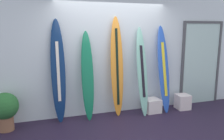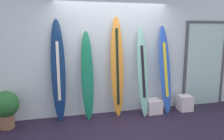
{
  "view_description": "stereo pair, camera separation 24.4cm",
  "coord_description": "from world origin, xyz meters",
  "px_view_note": "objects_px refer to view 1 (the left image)",
  "views": [
    {
      "loc": [
        -1.49,
        -3.52,
        1.91
      ],
      "look_at": [
        -0.08,
        0.95,
        1.05
      ],
      "focal_mm": 35.32,
      "sensor_mm": 36.0,
      "label": 1
    },
    {
      "loc": [
        -1.26,
        -3.59,
        1.91
      ],
      "look_at": [
        -0.08,
        0.95,
        1.05
      ],
      "focal_mm": 35.32,
      "sensor_mm": 36.0,
      "label": 2
    }
  ],
  "objects_px": {
    "surfboard_emerald": "(88,77)",
    "display_block_center": "(152,105)",
    "surfboard_seafoam": "(142,72)",
    "display_block_left": "(183,102)",
    "potted_plant": "(5,108)",
    "surfboard_navy": "(58,72)",
    "glass_door": "(201,62)",
    "surfboard_cobalt": "(164,70)",
    "surfboard_sunset": "(117,68)"
  },
  "relations": [
    {
      "from": "surfboard_seafoam",
      "to": "potted_plant",
      "type": "relative_size",
      "value": 2.67
    },
    {
      "from": "display_block_left",
      "to": "display_block_center",
      "type": "xyz_separation_m",
      "value": [
        -0.81,
        0.05,
        -0.02
      ]
    },
    {
      "from": "surfboard_navy",
      "to": "surfboard_cobalt",
      "type": "relative_size",
      "value": 1.06
    },
    {
      "from": "surfboard_navy",
      "to": "surfboard_emerald",
      "type": "bearing_deg",
      "value": -5.22
    },
    {
      "from": "display_block_left",
      "to": "display_block_center",
      "type": "bearing_deg",
      "value": 176.82
    },
    {
      "from": "surfboard_emerald",
      "to": "display_block_center",
      "type": "xyz_separation_m",
      "value": [
        1.51,
        -0.06,
        -0.78
      ]
    },
    {
      "from": "surfboard_emerald",
      "to": "surfboard_seafoam",
      "type": "bearing_deg",
      "value": -3.24
    },
    {
      "from": "surfboard_navy",
      "to": "display_block_left",
      "type": "bearing_deg",
      "value": -3.1
    },
    {
      "from": "surfboard_sunset",
      "to": "display_block_left",
      "type": "height_order",
      "value": "surfboard_sunset"
    },
    {
      "from": "surfboard_navy",
      "to": "display_block_center",
      "type": "relative_size",
      "value": 5.93
    },
    {
      "from": "display_block_center",
      "to": "potted_plant",
      "type": "bearing_deg",
      "value": -179.21
    },
    {
      "from": "display_block_left",
      "to": "potted_plant",
      "type": "relative_size",
      "value": 0.48
    },
    {
      "from": "display_block_center",
      "to": "surfboard_seafoam",
      "type": "bearing_deg",
      "value": -177.74
    },
    {
      "from": "surfboard_emerald",
      "to": "glass_door",
      "type": "distance_m",
      "value": 3.03
    },
    {
      "from": "surfboard_cobalt",
      "to": "glass_door",
      "type": "xyz_separation_m",
      "value": [
        1.23,
        0.24,
        0.1
      ]
    },
    {
      "from": "surfboard_sunset",
      "to": "display_block_left",
      "type": "xyz_separation_m",
      "value": [
        1.65,
        -0.14,
        -0.91
      ]
    },
    {
      "from": "surfboard_cobalt",
      "to": "display_block_left",
      "type": "xyz_separation_m",
      "value": [
        0.53,
        -0.06,
        -0.82
      ]
    },
    {
      "from": "surfboard_seafoam",
      "to": "display_block_center",
      "type": "bearing_deg",
      "value": 2.26
    },
    {
      "from": "surfboard_seafoam",
      "to": "surfboard_cobalt",
      "type": "xyz_separation_m",
      "value": [
        0.56,
        0.02,
        0.02
      ]
    },
    {
      "from": "surfboard_navy",
      "to": "display_block_center",
      "type": "distance_m",
      "value": 2.3
    },
    {
      "from": "surfboard_seafoam",
      "to": "glass_door",
      "type": "height_order",
      "value": "glass_door"
    },
    {
      "from": "surfboard_cobalt",
      "to": "potted_plant",
      "type": "xyz_separation_m",
      "value": [
        -3.42,
        -0.06,
        -0.56
      ]
    },
    {
      "from": "surfboard_navy",
      "to": "surfboard_seafoam",
      "type": "bearing_deg",
      "value": -3.89
    },
    {
      "from": "surfboard_sunset",
      "to": "glass_door",
      "type": "relative_size",
      "value": 1.04
    },
    {
      "from": "surfboard_navy",
      "to": "surfboard_cobalt",
      "type": "xyz_separation_m",
      "value": [
        2.39,
        -0.1,
        -0.06
      ]
    },
    {
      "from": "surfboard_sunset",
      "to": "glass_door",
      "type": "distance_m",
      "value": 2.35
    },
    {
      "from": "surfboard_cobalt",
      "to": "display_block_left",
      "type": "distance_m",
      "value": 0.98
    },
    {
      "from": "surfboard_navy",
      "to": "surfboard_seafoam",
      "type": "height_order",
      "value": "surfboard_navy"
    },
    {
      "from": "potted_plant",
      "to": "glass_door",
      "type": "bearing_deg",
      "value": 3.66
    },
    {
      "from": "display_block_left",
      "to": "potted_plant",
      "type": "distance_m",
      "value": 3.96
    },
    {
      "from": "surfboard_seafoam",
      "to": "surfboard_cobalt",
      "type": "relative_size",
      "value": 0.98
    },
    {
      "from": "surfboard_seafoam",
      "to": "display_block_left",
      "type": "relative_size",
      "value": 5.54
    },
    {
      "from": "display_block_left",
      "to": "display_block_center",
      "type": "distance_m",
      "value": 0.81
    },
    {
      "from": "surfboard_emerald",
      "to": "display_block_left",
      "type": "bearing_deg",
      "value": -2.56
    },
    {
      "from": "surfboard_sunset",
      "to": "display_block_center",
      "type": "distance_m",
      "value": 1.26
    },
    {
      "from": "surfboard_navy",
      "to": "surfboard_cobalt",
      "type": "distance_m",
      "value": 2.39
    },
    {
      "from": "surfboard_emerald",
      "to": "surfboard_sunset",
      "type": "height_order",
      "value": "surfboard_sunset"
    },
    {
      "from": "surfboard_cobalt",
      "to": "glass_door",
      "type": "distance_m",
      "value": 1.25
    },
    {
      "from": "glass_door",
      "to": "surfboard_seafoam",
      "type": "bearing_deg",
      "value": -171.58
    },
    {
      "from": "potted_plant",
      "to": "display_block_center",
      "type": "bearing_deg",
      "value": 0.79
    },
    {
      "from": "surfboard_navy",
      "to": "surfboard_emerald",
      "type": "xyz_separation_m",
      "value": [
        0.6,
        -0.05,
        -0.12
      ]
    },
    {
      "from": "surfboard_sunset",
      "to": "surfboard_seafoam",
      "type": "xyz_separation_m",
      "value": [
        0.56,
        -0.11,
        -0.11
      ]
    },
    {
      "from": "surfboard_seafoam",
      "to": "surfboard_cobalt",
      "type": "height_order",
      "value": "surfboard_cobalt"
    },
    {
      "from": "surfboard_cobalt",
      "to": "potted_plant",
      "type": "bearing_deg",
      "value": -179.05
    },
    {
      "from": "glass_door",
      "to": "display_block_left",
      "type": "bearing_deg",
      "value": -156.72
    },
    {
      "from": "surfboard_seafoam",
      "to": "glass_door",
      "type": "relative_size",
      "value": 0.93
    },
    {
      "from": "surfboard_emerald",
      "to": "surfboard_seafoam",
      "type": "relative_size",
      "value": 0.95
    },
    {
      "from": "surfboard_sunset",
      "to": "surfboard_cobalt",
      "type": "height_order",
      "value": "surfboard_sunset"
    },
    {
      "from": "surfboard_cobalt",
      "to": "potted_plant",
      "type": "distance_m",
      "value": 3.46
    },
    {
      "from": "surfboard_emerald",
      "to": "display_block_center",
      "type": "distance_m",
      "value": 1.7
    }
  ]
}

